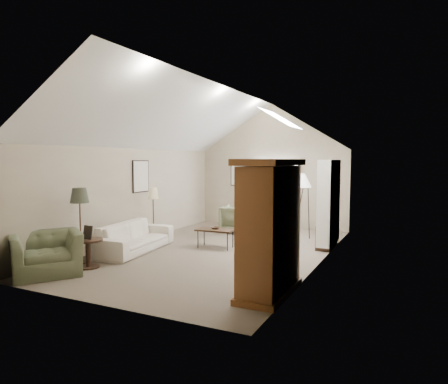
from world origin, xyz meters
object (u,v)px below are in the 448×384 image
at_px(armchair_near, 46,253).
at_px(side_chair, 278,213).
at_px(side_table, 88,254).
at_px(armoire, 270,228).
at_px(armchair_far, 237,219).
at_px(sofa, 134,237).
at_px(coffee_table, 215,238).

xyz_separation_m(armchair_near, side_chair, (2.37, 6.90, 0.09)).
xyz_separation_m(armchair_near, side_table, (0.38, 0.70, -0.11)).
bearing_deg(side_table, armoire, 1.47).
distance_m(side_table, side_chair, 6.51).
xyz_separation_m(armchair_near, armchair_far, (1.47, 5.70, -0.00)).
distance_m(armchair_near, side_table, 0.80).
bearing_deg(armchair_far, armoire, 113.47).
height_order(armchair_near, side_table, armchair_near).
relative_size(armchair_far, side_chair, 0.90).
bearing_deg(sofa, armoire, -117.24).
distance_m(armoire, sofa, 4.30).
height_order(armoire, sofa, armoire).
bearing_deg(armoire, side_table, -178.53).
xyz_separation_m(side_table, side_chair, (1.99, 6.20, 0.20)).
height_order(coffee_table, side_chair, side_chair).
height_order(sofa, armchair_near, armchair_near).
relative_size(armchair_near, side_table, 2.12).
bearing_deg(side_chair, sofa, -129.79).
xyz_separation_m(armoire, side_table, (-3.85, -0.10, -0.81)).
xyz_separation_m(armoire, armchair_near, (-4.24, -0.80, -0.69)).
bearing_deg(side_chair, armchair_far, -142.41).
height_order(armoire, armchair_near, armoire).
relative_size(coffee_table, side_table, 1.57).
relative_size(coffee_table, side_chair, 0.94).
bearing_deg(armoire, armchair_far, 119.38).
bearing_deg(coffee_table, armchair_far, 100.30).
relative_size(armchair_near, side_chair, 1.27).
distance_m(armoire, armchair_far, 5.67).
relative_size(armoire, armchair_near, 1.76).
height_order(sofa, side_table, sofa).
xyz_separation_m(armoire, side_chair, (-1.86, 6.10, -0.61)).
height_order(sofa, armchair_far, armchair_far).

